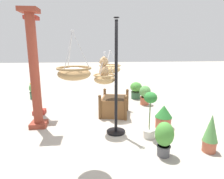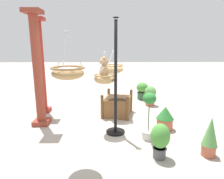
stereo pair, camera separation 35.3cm
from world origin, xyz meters
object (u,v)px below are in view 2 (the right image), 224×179
object	(u,v)px
hanging_basket_right_low	(113,69)
potted_plant_tall_leafy	(165,118)
greenhouse_pillar_far_back	(41,69)
potted_plant_bushy_green	(160,139)
teddy_bear	(103,69)
potted_plant_fern_front	(210,137)
greenhouse_pillar_left	(38,72)
potted_plant_small_succulent	(142,90)
display_pole_central	(116,99)
hanging_basket_with_teddy	(105,78)
potted_plant_conical_shrub	(41,89)
potted_plant_trailing_ivy	(150,95)
hanging_basket_left_high	(68,72)
wooden_planter_box	(117,105)
potted_plant_broad_leaf	(149,114)

from	to	relation	value
hanging_basket_right_low	potted_plant_tall_leafy	world-z (taller)	hanging_basket_right_low
hanging_basket_right_low	greenhouse_pillar_far_back	size ratio (longest dim) A/B	0.22
greenhouse_pillar_far_back	hanging_basket_right_low	bearing A→B (deg)	-99.50
potted_plant_bushy_green	hanging_basket_right_low	bearing A→B (deg)	19.86
teddy_bear	potted_plant_fern_front	world-z (taller)	teddy_bear
greenhouse_pillar_left	potted_plant_small_succulent	world-z (taller)	greenhouse_pillar_left
display_pole_central	teddy_bear	size ratio (longest dim) A/B	5.21
hanging_basket_with_teddy	potted_plant_conical_shrub	bearing A→B (deg)	39.46
display_pole_central	hanging_basket_right_low	size ratio (longest dim) A/B	4.13
teddy_bear	display_pole_central	bearing A→B (deg)	-118.73
hanging_basket_right_low	potted_plant_conical_shrub	world-z (taller)	hanging_basket_right_low
greenhouse_pillar_left	potted_plant_tall_leafy	xyz separation A→B (m)	(-0.36, -3.12, -1.07)
potted_plant_fern_front	potted_plant_trailing_ivy	world-z (taller)	potted_plant_fern_front
teddy_bear	potted_plant_tall_leafy	world-z (taller)	teddy_bear
hanging_basket_left_high	teddy_bear	bearing A→B (deg)	-21.59
greenhouse_pillar_far_back	potted_plant_bushy_green	xyz separation A→B (m)	(-2.58, -2.91, -0.98)
hanging_basket_with_teddy	hanging_basket_right_low	size ratio (longest dim) A/B	1.16
potted_plant_fern_front	potted_plant_conical_shrub	distance (m)	6.25
wooden_planter_box	potted_plant_bushy_green	size ratio (longest dim) A/B	1.59
potted_plant_fern_front	potted_plant_trailing_ivy	distance (m)	3.18
potted_plant_tall_leafy	potted_plant_conical_shrub	xyz separation A→B (m)	(3.12, 4.05, 0.01)
greenhouse_pillar_far_back	potted_plant_broad_leaf	size ratio (longest dim) A/B	2.67
potted_plant_conical_shrub	potted_plant_fern_front	bearing A→B (deg)	-133.53
hanging_basket_right_low	potted_plant_conical_shrub	size ratio (longest dim) A/B	1.01
greenhouse_pillar_far_back	potted_plant_trailing_ivy	size ratio (longest dim) A/B	4.20
greenhouse_pillar_far_back	wooden_planter_box	size ratio (longest dim) A/B	2.66
teddy_bear	hanging_basket_left_high	bearing A→B (deg)	158.41
potted_plant_bushy_green	hanging_basket_left_high	bearing A→B (deg)	94.11
wooden_planter_box	potted_plant_trailing_ivy	xyz separation A→B (m)	(0.91, -1.16, 0.08)
hanging_basket_right_low	greenhouse_pillar_left	xyz separation A→B (m)	(-0.62, 1.87, -0.01)
potted_plant_broad_leaf	potted_plant_tall_leafy	bearing A→B (deg)	-45.20
hanging_basket_with_teddy	potted_plant_fern_front	distance (m)	2.44
hanging_basket_left_high	hanging_basket_right_low	xyz separation A→B (m)	(2.34, -0.76, -0.21)
wooden_planter_box	potted_plant_bushy_green	bearing A→B (deg)	-163.78
potted_plant_conical_shrub	potted_plant_bushy_green	bearing A→B (deg)	-140.43
greenhouse_pillar_far_back	potted_plant_conical_shrub	bearing A→B (deg)	21.20
potted_plant_fern_front	potted_plant_small_succulent	distance (m)	3.99
greenhouse_pillar_far_back	potted_plant_fern_front	world-z (taller)	greenhouse_pillar_far_back
greenhouse_pillar_left	potted_plant_bushy_green	bearing A→B (deg)	-120.91
display_pole_central	potted_plant_tall_leafy	size ratio (longest dim) A/B	4.48
wooden_planter_box	potted_plant_tall_leafy	bearing A→B (deg)	-133.39
hanging_basket_right_low	potted_plant_fern_front	world-z (taller)	hanging_basket_right_low
hanging_basket_with_teddy	potted_plant_broad_leaf	distance (m)	1.28
hanging_basket_with_teddy	potted_plant_small_succulent	world-z (taller)	hanging_basket_with_teddy
hanging_basket_left_high	greenhouse_pillar_far_back	bearing A→B (deg)	26.58
hanging_basket_left_high	potted_plant_fern_front	world-z (taller)	hanging_basket_left_high
potted_plant_trailing_ivy	potted_plant_broad_leaf	size ratio (longest dim) A/B	0.64
teddy_bear	hanging_basket_right_low	bearing A→B (deg)	-13.25
teddy_bear	greenhouse_pillar_far_back	distance (m)	2.32
potted_plant_fern_front	teddy_bear	bearing A→B (deg)	59.42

